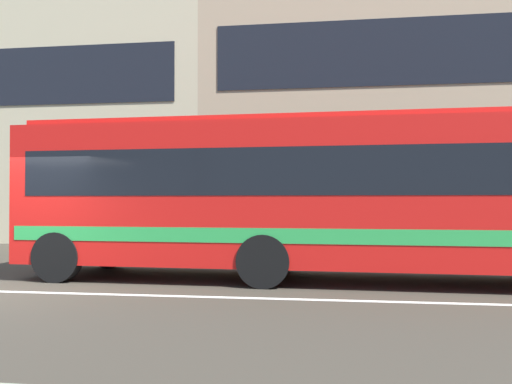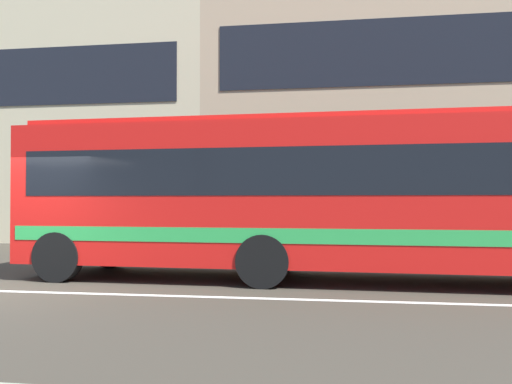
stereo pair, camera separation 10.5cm
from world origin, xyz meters
name	(u,v)px [view 2 (the right image)]	position (x,y,z in m)	size (l,w,h in m)	color
apartment_block_right	(446,98)	(10.28, 14.22, 5.79)	(18.44, 8.13, 11.57)	tan
transit_bus	(309,192)	(5.45, 2.24, 1.80)	(11.92, 3.02, 3.27)	red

